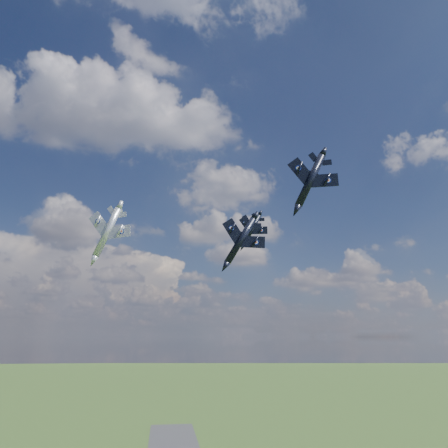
{
  "coord_description": "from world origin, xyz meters",
  "views": [
    {
      "loc": [
        -8.04,
        -75.72,
        58.11
      ],
      "look_at": [
        4.27,
        14.59,
        81.75
      ],
      "focal_mm": 35.0,
      "sensor_mm": 36.0,
      "label": 1
    }
  ],
  "objects": [
    {
      "name": "jet_high_navy",
      "position": [
        14.69,
        36.16,
        86.03
      ],
      "size": [
        11.84,
        14.31,
        6.5
      ],
      "primitive_type": null,
      "rotation": [
        0.0,
        0.49,
        -0.24
      ],
      "color": "black"
    },
    {
      "name": "jet_left_silver",
      "position": [
        -20.51,
        16.9,
        79.71
      ],
      "size": [
        15.56,
        18.09,
        7.31
      ],
      "primitive_type": null,
      "rotation": [
        0.0,
        0.41,
        -0.32
      ],
      "color": "#AFB4BB"
    },
    {
      "name": "jet_lead_navy",
      "position": [
        8.5,
        18.12,
        79.01
      ],
      "size": [
        14.02,
        17.63,
        8.68
      ],
      "primitive_type": null,
      "rotation": [
        0.0,
        0.54,
        -0.17
      ],
      "color": "black"
    },
    {
      "name": "jet_right_navy",
      "position": [
        14.4,
        -12.81,
        82.25
      ],
      "size": [
        12.15,
        14.58,
        6.39
      ],
      "primitive_type": null,
      "rotation": [
        0.0,
        0.46,
        -0.25
      ],
      "color": "black"
    }
  ]
}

